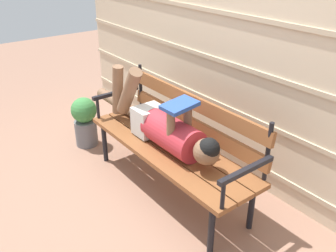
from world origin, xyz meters
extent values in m
plane|color=#936B56|center=(0.00, 0.00, 0.00)|extent=(12.00, 12.00, 0.00)
cube|color=beige|center=(0.00, 0.77, 1.18)|extent=(4.75, 0.06, 2.36)
cube|color=#C1AD8E|center=(0.00, 0.74, 0.20)|extent=(4.75, 0.02, 0.04)
cube|color=#C1AD8E|center=(0.00, 0.74, 0.59)|extent=(4.75, 0.02, 0.04)
cube|color=#C1AD8E|center=(0.00, 0.74, 0.98)|extent=(4.75, 0.02, 0.04)
cube|color=#C1AD8E|center=(0.00, 0.74, 1.37)|extent=(4.75, 0.02, 0.04)
cube|color=brown|center=(0.00, -0.07, 0.41)|extent=(1.65, 0.16, 0.04)
cube|color=brown|center=(0.00, 0.09, 0.41)|extent=(1.65, 0.16, 0.04)
cube|color=brown|center=(0.00, 0.26, 0.41)|extent=(1.65, 0.16, 0.04)
cube|color=brown|center=(0.00, 0.34, 0.54)|extent=(1.59, 0.05, 0.11)
cube|color=brown|center=(0.00, 0.34, 0.74)|extent=(1.59, 0.05, 0.11)
cylinder|color=black|center=(-0.76, 0.34, 0.64)|extent=(0.03, 0.03, 0.44)
cylinder|color=black|center=(0.76, 0.34, 0.64)|extent=(0.03, 0.03, 0.44)
cylinder|color=black|center=(-0.73, -0.10, 0.19)|extent=(0.04, 0.04, 0.39)
cylinder|color=black|center=(0.73, -0.10, 0.19)|extent=(0.04, 0.04, 0.39)
cylinder|color=black|center=(-0.73, 0.29, 0.19)|extent=(0.04, 0.04, 0.39)
cylinder|color=black|center=(0.73, 0.29, 0.19)|extent=(0.04, 0.04, 0.39)
cube|color=black|center=(-0.80, 0.09, 0.62)|extent=(0.04, 0.48, 0.03)
cylinder|color=black|center=(-0.80, -0.10, 0.52)|extent=(0.03, 0.03, 0.20)
cube|color=black|center=(0.80, 0.09, 0.62)|extent=(0.04, 0.48, 0.03)
cylinder|color=black|center=(0.80, -0.10, 0.52)|extent=(0.03, 0.03, 0.20)
cylinder|color=#B72D38|center=(0.06, 0.09, 0.55)|extent=(0.52, 0.26, 0.26)
cube|color=silver|center=(-0.26, 0.09, 0.55)|extent=(0.20, 0.24, 0.23)
sphere|color=brown|center=(0.44, 0.09, 0.58)|extent=(0.19, 0.19, 0.19)
sphere|color=black|center=(0.46, 0.09, 0.62)|extent=(0.16, 0.16, 0.16)
cylinder|color=brown|center=(-0.46, 0.03, 0.76)|extent=(0.34, 0.11, 0.47)
cylinder|color=brown|center=(-0.65, 0.03, 0.72)|extent=(0.16, 0.09, 0.46)
cylinder|color=brown|center=(-0.78, 0.15, 0.48)|extent=(0.88, 0.10, 0.10)
cylinder|color=brown|center=(0.14, 0.01, 0.68)|extent=(0.06, 0.06, 0.26)
cylinder|color=brown|center=(0.14, 0.17, 0.68)|extent=(0.06, 0.06, 0.26)
cube|color=#284C9E|center=(0.14, 0.09, 0.83)|extent=(0.19, 0.26, 0.05)
cylinder|color=slate|center=(-1.13, -0.10, 0.13)|extent=(0.22, 0.22, 0.26)
sphere|color=#3D8442|center=(-1.13, -0.10, 0.39)|extent=(0.25, 0.25, 0.25)
camera|label=1|loc=(1.99, -1.42, 1.88)|focal=38.81mm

